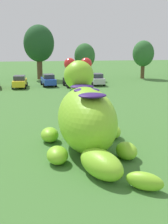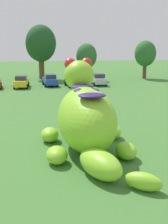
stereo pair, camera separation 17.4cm
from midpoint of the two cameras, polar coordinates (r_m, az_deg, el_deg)
ground_plane at (r=19.56m, az=2.27°, el=-6.19°), size 160.00×160.00×0.00m
giant_inflatable_creature at (r=18.21m, az=0.78°, el=-1.19°), size 5.46×10.37×5.38m
car_yellow at (r=43.67m, az=-11.56°, el=5.62°), size 2.09×4.18×1.72m
car_blue at (r=44.80m, az=-6.29°, el=6.00°), size 2.30×4.27×1.72m
car_black at (r=43.73m, az=-1.93°, el=5.90°), size 2.35×4.29×1.72m
car_silver at (r=45.47m, az=2.84°, el=6.18°), size 2.00×4.13×1.72m
tree_mid_left at (r=52.65m, az=-8.02°, el=12.58°), size 5.11×5.11×9.07m
tree_centre_left at (r=50.80m, az=0.58°, el=10.45°), size 3.40×3.40×6.04m
tree_centre at (r=53.92m, az=11.53°, el=10.66°), size 3.65×3.65×6.48m
spectator_near_inflatable at (r=32.10m, az=-1.93°, el=3.15°), size 0.38×0.26×1.71m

